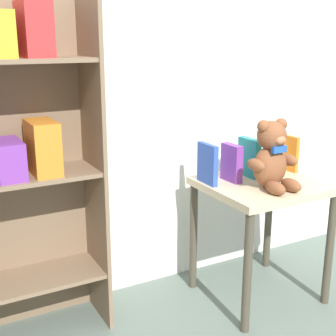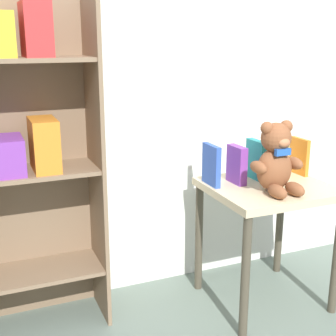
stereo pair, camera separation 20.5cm
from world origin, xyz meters
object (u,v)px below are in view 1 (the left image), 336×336
Objects in this scene: book_standing_orange at (288,153)px; teddy_bear at (272,157)px; bookshelf_side at (24,151)px; display_table at (262,201)px; book_standing_teal at (249,158)px; book_standing_blue at (207,164)px; book_standing_yellow at (271,152)px; book_standing_purple at (232,163)px.

teddy_bear is at bearing -146.60° from book_standing_orange.
bookshelf_side is 2.40× the size of display_table.
book_standing_teal reaches higher than display_table.
book_standing_blue is 0.38m from book_standing_yellow.
bookshelf_side is at bearing 161.65° from teddy_bear.
bookshelf_side is at bearing 169.86° from book_standing_blue.
book_standing_purple is (0.13, -0.02, -0.01)m from book_standing_blue.
book_standing_purple is at bearing -168.49° from book_standing_teal.
display_table is 0.24m from book_standing_purple.
book_standing_orange is at bearing 0.30° from book_standing_purple.
book_standing_blue is at bearing 168.12° from book_standing_purple.
book_standing_purple is at bearing -177.00° from book_standing_yellow.
book_standing_yellow is 0.13m from book_standing_orange.
bookshelf_side reaches higher than book_standing_purple.
display_table is at bearing 71.70° from teddy_bear.
teddy_bear reaches higher than book_standing_purple.
book_standing_orange is at bearing -6.54° from bookshelf_side.
teddy_bear is (1.04, -0.34, -0.08)m from bookshelf_side.
bookshelf_side is at bearing 167.96° from book_standing_purple.
display_table is at bearing -89.87° from book_standing_teal.
book_standing_teal is (0.03, 0.20, -0.05)m from teddy_bear.
book_standing_blue is at bearing 156.28° from display_table.
teddy_bear is 1.38× the size of book_standing_yellow.
display_table is at bearing -158.68° from book_standing_orange.
teddy_bear is at bearing -18.35° from bookshelf_side.
bookshelf_side is 1.33m from book_standing_orange.
book_standing_yellow is at bearing -176.32° from book_standing_orange.
book_standing_purple is at bearing 118.36° from teddy_bear.
book_standing_teal reaches higher than book_standing_purple.
teddy_bear is 0.30m from book_standing_blue.
book_standing_orange is (0.25, -0.01, -0.00)m from book_standing_teal.
book_standing_blue and book_standing_teal have the same top height.
book_standing_teal is at bearing 176.59° from book_standing_orange.
book_standing_purple is 0.38m from book_standing_orange.
teddy_bear reaches higher than book_standing_teal.
bookshelf_side reaches higher than display_table.
display_table is 0.26m from teddy_bear.
book_standing_blue is at bearing -10.05° from bookshelf_side.
book_standing_purple is at bearing -178.81° from book_standing_orange.
teddy_bear is at bearing -42.11° from book_standing_blue.
book_standing_blue is at bearing 179.33° from book_standing_yellow.
book_standing_teal is (0.25, 0.00, -0.00)m from book_standing_blue.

